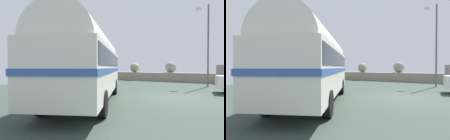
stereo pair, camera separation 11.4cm
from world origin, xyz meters
The scene contains 4 objects.
ground centered at (0.00, 0.00, 0.01)m, with size 32.00×26.00×0.02m.
breakwater centered at (-0.25, 11.79, 0.68)m, with size 31.36×2.27×2.47m.
vintage_coach centered at (-3.38, -3.49, 2.05)m, with size 5.76×8.80×3.70m.
lamp_post centered at (1.65, 7.26, 4.10)m, with size 1.09×0.72×7.37m.
Camera 2 is at (2.03, -10.28, 1.76)m, focal length 27.37 mm.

